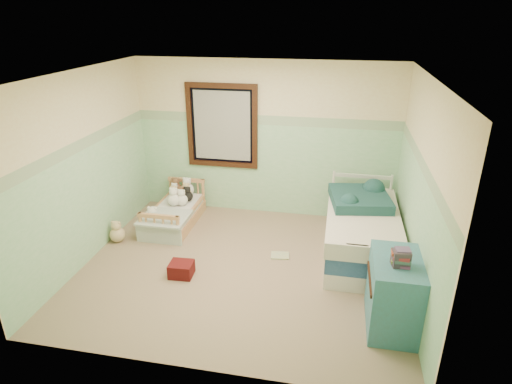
% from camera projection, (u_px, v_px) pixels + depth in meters
% --- Properties ---
extents(floor, '(4.20, 3.60, 0.02)m').
position_uv_depth(floor, '(241.00, 268.00, 5.74)').
color(floor, gray).
rests_on(floor, ground).
extents(ceiling, '(4.20, 3.60, 0.02)m').
position_uv_depth(ceiling, '(238.00, 74.00, 4.76)').
color(ceiling, white).
rests_on(ceiling, wall_back).
extents(wall_back, '(4.20, 0.04, 2.50)m').
position_uv_depth(wall_back, '(265.00, 140.00, 6.88)').
color(wall_back, beige).
rests_on(wall_back, floor).
extents(wall_front, '(4.20, 0.04, 2.50)m').
position_uv_depth(wall_front, '(192.00, 257.00, 3.62)').
color(wall_front, beige).
rests_on(wall_front, floor).
extents(wall_left, '(0.04, 3.60, 2.50)m').
position_uv_depth(wall_left, '(83.00, 169.00, 5.62)').
color(wall_left, beige).
rests_on(wall_left, floor).
extents(wall_right, '(0.04, 3.60, 2.50)m').
position_uv_depth(wall_right, '(420.00, 193.00, 4.88)').
color(wall_right, beige).
rests_on(wall_right, floor).
extents(wainscot_mint, '(4.20, 0.01, 1.50)m').
position_uv_depth(wainscot_mint, '(265.00, 170.00, 7.06)').
color(wainscot_mint, '#83C48C').
rests_on(wainscot_mint, floor).
extents(border_strip, '(4.20, 0.01, 0.15)m').
position_uv_depth(border_strip, '(265.00, 120.00, 6.74)').
color(border_strip, '#458354').
rests_on(border_strip, wall_back).
extents(window_frame, '(1.16, 0.06, 1.36)m').
position_uv_depth(window_frame, '(222.00, 126.00, 6.89)').
color(window_frame, black).
rests_on(window_frame, wall_back).
extents(window_blinds, '(0.92, 0.01, 1.12)m').
position_uv_depth(window_blinds, '(222.00, 126.00, 6.90)').
color(window_blinds, beige).
rests_on(window_blinds, window_frame).
extents(toddler_bed_frame, '(0.64, 1.27, 0.16)m').
position_uv_depth(toddler_bed_frame, '(175.00, 219.00, 6.89)').
color(toddler_bed_frame, '#B4784D').
rests_on(toddler_bed_frame, floor).
extents(toddler_mattress, '(0.58, 1.22, 0.12)m').
position_uv_depth(toddler_mattress, '(175.00, 211.00, 6.83)').
color(toddler_mattress, white).
rests_on(toddler_mattress, toddler_bed_frame).
extents(patchwork_quilt, '(0.69, 0.64, 0.03)m').
position_uv_depth(patchwork_quilt, '(165.00, 218.00, 6.44)').
color(patchwork_quilt, '#7C9DC0').
rests_on(patchwork_quilt, toddler_mattress).
extents(plush_bed_brown, '(0.21, 0.21, 0.21)m').
position_uv_depth(plush_bed_brown, '(176.00, 189.00, 7.25)').
color(plush_bed_brown, brown).
rests_on(plush_bed_brown, toddler_mattress).
extents(plush_bed_white, '(0.22, 0.22, 0.22)m').
position_uv_depth(plush_bed_white, '(187.00, 189.00, 7.21)').
color(plush_bed_white, white).
rests_on(plush_bed_white, toddler_mattress).
extents(plush_bed_tan, '(0.17, 0.17, 0.17)m').
position_uv_depth(plush_bed_tan, '(174.00, 195.00, 7.05)').
color(plush_bed_tan, beige).
rests_on(plush_bed_tan, toddler_mattress).
extents(plush_bed_dark, '(0.17, 0.17, 0.17)m').
position_uv_depth(plush_bed_dark, '(188.00, 196.00, 7.01)').
color(plush_bed_dark, black).
rests_on(plush_bed_dark, toddler_mattress).
extents(plush_floor_cream, '(0.25, 0.25, 0.25)m').
position_uv_depth(plush_floor_cream, '(153.00, 221.00, 6.71)').
color(plush_floor_cream, white).
rests_on(plush_floor_cream, floor).
extents(plush_floor_tan, '(0.23, 0.23, 0.23)m').
position_uv_depth(plush_floor_tan, '(117.00, 235.00, 6.34)').
color(plush_floor_tan, beige).
rests_on(plush_floor_tan, floor).
extents(twin_bed_frame, '(0.92, 1.83, 0.22)m').
position_uv_depth(twin_bed_frame, '(360.00, 248.00, 5.99)').
color(twin_bed_frame, white).
rests_on(twin_bed_frame, floor).
extents(twin_boxspring, '(0.92, 1.83, 0.22)m').
position_uv_depth(twin_boxspring, '(361.00, 234.00, 5.90)').
color(twin_boxspring, navy).
rests_on(twin_boxspring, twin_bed_frame).
extents(twin_mattress, '(0.95, 1.87, 0.22)m').
position_uv_depth(twin_mattress, '(363.00, 220.00, 5.82)').
color(twin_mattress, beige).
rests_on(twin_mattress, twin_boxspring).
extents(teal_blanket, '(0.90, 0.94, 0.14)m').
position_uv_depth(teal_blanket, '(360.00, 199.00, 6.03)').
color(teal_blanket, '#193C3C').
rests_on(teal_blanket, twin_mattress).
extents(dresser, '(0.51, 0.81, 0.81)m').
position_uv_depth(dresser, '(394.00, 293.00, 4.55)').
color(dresser, teal).
rests_on(dresser, floor).
extents(book_stack, '(0.19, 0.16, 0.17)m').
position_uv_depth(book_stack, '(401.00, 258.00, 4.27)').
color(book_stack, '#462726').
rests_on(book_stack, dresser).
extents(red_pillow, '(0.31, 0.27, 0.18)m').
position_uv_depth(red_pillow, '(181.00, 269.00, 5.53)').
color(red_pillow, maroon).
rests_on(red_pillow, floor).
extents(floor_book, '(0.27, 0.22, 0.02)m').
position_uv_depth(floor_book, '(280.00, 256.00, 5.99)').
color(floor_book, yellow).
rests_on(floor_book, floor).
extents(extra_plush_0, '(0.16, 0.16, 0.16)m').
position_uv_depth(extra_plush_0, '(175.00, 192.00, 7.20)').
color(extra_plush_0, white).
rests_on(extra_plush_0, toddler_mattress).
extents(extra_plush_1, '(0.16, 0.16, 0.16)m').
position_uv_depth(extra_plush_1, '(182.00, 195.00, 7.05)').
color(extra_plush_1, brown).
rests_on(extra_plush_1, toddler_mattress).
extents(extra_plush_2, '(0.21, 0.21, 0.21)m').
position_uv_depth(extra_plush_2, '(174.00, 199.00, 6.84)').
color(extra_plush_2, white).
rests_on(extra_plush_2, toddler_mattress).
extents(extra_plush_3, '(0.17, 0.17, 0.17)m').
position_uv_depth(extra_plush_3, '(186.00, 192.00, 7.15)').
color(extra_plush_3, beige).
rests_on(extra_plush_3, toddler_mattress).
extents(extra_plush_4, '(0.19, 0.19, 0.19)m').
position_uv_depth(extra_plush_4, '(182.00, 200.00, 6.85)').
color(extra_plush_4, white).
rests_on(extra_plush_4, toddler_mattress).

